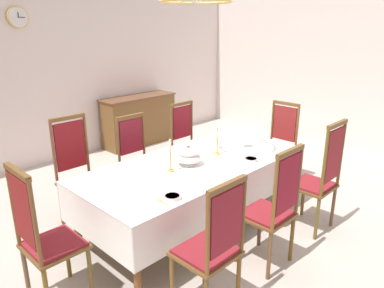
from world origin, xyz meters
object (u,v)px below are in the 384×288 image
(chair_head_east, at_px, (279,143))
(sideboard, at_px, (139,120))
(chair_north_a, at_px, (78,171))
(bowl_near_left, at_px, (172,197))
(chair_south_c, at_px, (320,177))
(chair_south_a, at_px, (212,245))
(spoon_secondary, at_px, (255,157))
(candlestick_east, at_px, (217,144))
(bowl_near_right, at_px, (251,159))
(chair_north_b, at_px, (138,157))
(spoon_primary, at_px, (161,201))
(dining_table, at_px, (195,169))
(chair_south_b, at_px, (273,207))
(candlestick_west, at_px, (170,159))
(mounted_clock, at_px, (18,17))
(chair_head_west, at_px, (44,237))
(chandelier, at_px, (196,0))
(chair_north_c, at_px, (188,141))
(soup_tureen, at_px, (188,156))

(chair_head_east, bearing_deg, sideboard, 5.03)
(chair_north_a, height_order, bowl_near_left, chair_north_a)
(chair_north_a, distance_m, bowl_near_left, 1.45)
(chair_south_c, height_order, sideboard, chair_south_c)
(chair_south_a, height_order, spoon_secondary, chair_south_a)
(chair_south_a, relative_size, bowl_near_left, 7.62)
(candlestick_east, distance_m, bowl_near_right, 0.42)
(chair_head_east, bearing_deg, chair_north_b, 59.81)
(spoon_secondary, bearing_deg, chair_south_c, -46.50)
(spoon_primary, height_order, spoon_secondary, same)
(dining_table, height_order, spoon_primary, spoon_primary)
(chair_north_a, relative_size, chair_south_b, 1.04)
(candlestick_west, bearing_deg, chair_head_east, -0.00)
(mounted_clock, bearing_deg, candlestick_west, -88.37)
(bowl_near_right, height_order, mounted_clock, mounted_clock)
(chair_head_west, bearing_deg, chandelier, 90.00)
(chair_south_a, height_order, chair_north_b, chair_south_a)
(chair_south_a, xyz_separation_m, sideboard, (2.25, 3.80, -0.13))
(chair_south_b, relative_size, chair_north_c, 1.05)
(chair_head_east, height_order, candlestick_east, chair_head_east)
(chair_north_b, height_order, candlestick_east, chair_north_b)
(candlestick_east, distance_m, sideboard, 3.04)
(chair_head_east, relative_size, bowl_near_right, 7.86)
(chandelier, bearing_deg, sideboard, 63.27)
(chair_north_a, distance_m, chair_head_west, 1.29)
(chair_south_b, bearing_deg, chair_head_west, 149.30)
(candlestick_east, relative_size, mounted_clock, 1.06)
(soup_tureen, distance_m, candlestick_east, 0.46)
(chair_south_a, relative_size, chair_north_b, 1.04)
(chair_south_a, height_order, bowl_near_right, chair_south_a)
(dining_table, distance_m, mounted_clock, 3.46)
(chair_south_a, relative_size, spoon_secondary, 6.56)
(chair_head_east, xyz_separation_m, spoon_secondary, (-1.11, -0.37, 0.17))
(candlestick_east, distance_m, spoon_secondary, 0.44)
(chair_head_west, relative_size, soup_tureen, 4.58)
(chair_south_c, height_order, bowl_near_right, chair_south_c)
(chandelier, bearing_deg, chair_south_c, -48.47)
(chair_south_b, distance_m, chandelier, 2.02)
(bowl_near_right, distance_m, spoon_primary, 1.30)
(candlestick_west, xyz_separation_m, chandelier, (0.35, 0.00, 1.47))
(bowl_near_left, distance_m, mounted_clock, 3.82)
(bowl_near_left, xyz_separation_m, mounted_clock, (0.31, 3.52, 1.47))
(soup_tureen, distance_m, sideboard, 3.23)
(chair_head_west, xyz_separation_m, bowl_near_right, (2.11, -0.40, 0.17))
(chair_head_west, xyz_separation_m, candlestick_west, (1.32, 0.00, 0.28))
(chair_head_west, xyz_separation_m, mounted_clock, (1.23, 3.06, 1.64))
(chair_north_a, distance_m, chair_north_c, 1.71)
(chair_north_a, bearing_deg, sideboard, -140.86)
(chair_north_a, xyz_separation_m, bowl_near_left, (0.08, -1.44, 0.16))
(chair_head_west, bearing_deg, soup_tureen, 90.00)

